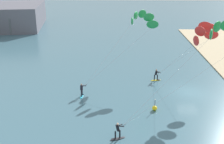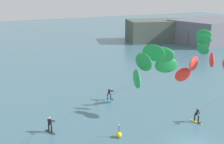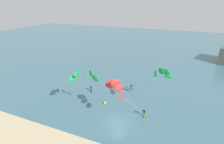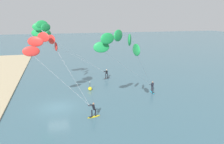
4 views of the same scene
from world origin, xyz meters
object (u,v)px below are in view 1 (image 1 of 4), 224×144
at_px(kitesurfer_nearshore, 140,21).
at_px(kitesurfer_far_out, 222,36).
at_px(kitesurfer_mid_water, 202,34).
at_px(marker_buoy, 155,108).

xyz_separation_m(kitesurfer_nearshore, kitesurfer_far_out, (-11.66, -7.13, 0.63)).
relative_size(kitesurfer_nearshore, kitesurfer_mid_water, 1.17).
bearing_deg(marker_buoy, kitesurfer_mid_water, -48.83).
relative_size(kitesurfer_nearshore, marker_buoy, 7.66).
bearing_deg(kitesurfer_nearshore, kitesurfer_far_out, -148.54).
bearing_deg(kitesurfer_mid_water, marker_buoy, 131.17).
relative_size(kitesurfer_nearshore, kitesurfer_far_out, 0.84).
height_order(kitesurfer_far_out, marker_buoy, kitesurfer_far_out).
distance_m(kitesurfer_nearshore, kitesurfer_far_out, 13.68).
xyz_separation_m(kitesurfer_nearshore, marker_buoy, (-10.57, -1.38, -7.74)).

